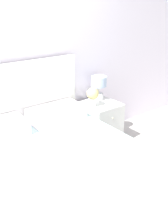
# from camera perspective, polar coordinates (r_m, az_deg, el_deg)

# --- Properties ---
(ground_plane) EXTENTS (12.00, 12.00, 0.00)m
(ground_plane) POSITION_cam_1_polar(r_m,az_deg,el_deg) (3.38, -13.12, -9.93)
(ground_plane) COLOR #BCB7B2
(wall_back) EXTENTS (8.00, 0.06, 2.60)m
(wall_back) POSITION_cam_1_polar(r_m,az_deg,el_deg) (2.96, -16.00, 12.35)
(wall_back) COLOR white
(wall_back) RESTS_ON ground_plane
(bed) EXTENTS (1.53, 2.08, 1.20)m
(bed) POSITION_cam_1_polar(r_m,az_deg,el_deg) (2.50, -4.24, -14.21)
(bed) COLOR white
(bed) RESTS_ON ground_plane
(nightstand) EXTENTS (0.44, 0.48, 0.58)m
(nightstand) POSITION_cam_1_polar(r_m,az_deg,el_deg) (3.52, 3.56, -2.45)
(nightstand) COLOR white
(nightstand) RESTS_ON ground_plane
(table_lamp) EXTENTS (0.20, 0.20, 0.32)m
(table_lamp) POSITION_cam_1_polar(r_m,az_deg,el_deg) (3.45, 3.26, 6.01)
(table_lamp) COLOR white
(table_lamp) RESTS_ON nightstand
(flower_vase) EXTENTS (0.15, 0.15, 0.24)m
(flower_vase) POSITION_cam_1_polar(r_m,az_deg,el_deg) (3.26, 1.95, 3.65)
(flower_vase) COLOR white
(flower_vase) RESTS_ON nightstand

